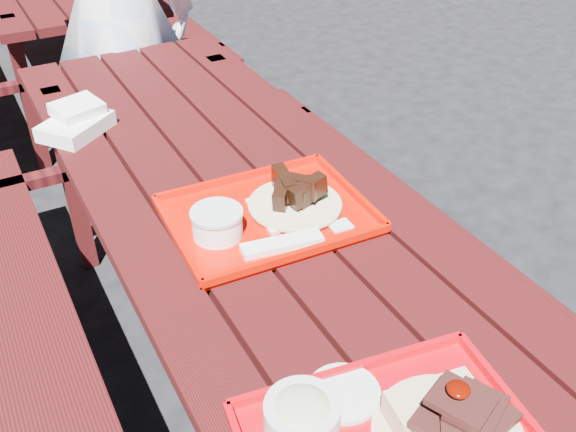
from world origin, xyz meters
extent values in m
plane|color=black|center=(0.00, 0.00, 0.00)|extent=(60.00, 60.00, 0.00)
cube|color=#380C0A|center=(-0.30, 0.00, 0.73)|extent=(0.14, 2.40, 0.04)
cube|color=#380C0A|center=(-0.15, 0.00, 0.73)|extent=(0.14, 2.40, 0.04)
cube|color=#380C0A|center=(0.00, 0.00, 0.73)|extent=(0.14, 2.40, 0.04)
cube|color=#380C0A|center=(0.15, 0.00, 0.73)|extent=(0.14, 2.40, 0.04)
cube|color=#380C0A|center=(0.30, 0.00, 0.73)|extent=(0.14, 2.40, 0.04)
cube|color=#380C0A|center=(-0.58, 0.00, 0.43)|extent=(0.25, 2.40, 0.04)
cube|color=#380C0A|center=(-0.58, 0.84, 0.21)|extent=(0.06, 0.06, 0.42)
cube|color=#380C0A|center=(0.58, 0.00, 0.43)|extent=(0.25, 2.40, 0.04)
cube|color=#380C0A|center=(0.58, 0.84, 0.21)|extent=(0.06, 0.06, 0.42)
cube|color=#380C0A|center=(-0.30, 0.96, 0.38)|extent=(0.06, 0.06, 0.75)
cube|color=#380C0A|center=(0.30, 0.96, 0.38)|extent=(0.06, 0.06, 0.75)
cube|color=#380C0A|center=(0.00, 0.96, 0.43)|extent=(1.40, 0.06, 0.04)
cube|color=#380C0A|center=(0.58, 2.80, 0.43)|extent=(0.25, 2.40, 0.04)
cube|color=#380C0A|center=(0.58, 1.96, 0.21)|extent=(0.06, 0.06, 0.42)
cube|color=#380C0A|center=(0.58, 3.64, 0.21)|extent=(0.06, 0.06, 0.42)
cube|color=#380C0A|center=(-0.30, 1.84, 0.38)|extent=(0.06, 0.06, 0.75)
cube|color=#380C0A|center=(0.30, 1.84, 0.38)|extent=(0.06, 0.06, 0.75)
cube|color=#380C0A|center=(0.00, 1.84, 0.43)|extent=(1.40, 0.06, 0.04)
cube|color=#BA040E|center=(-0.09, -0.55, 0.77)|extent=(0.45, 0.08, 0.02)
cube|color=#BA040E|center=(0.10, -0.76, 0.77)|extent=(0.06, 0.34, 0.02)
cube|color=beige|center=(-0.03, -0.70, 0.80)|extent=(0.16, 0.09, 0.04)
ellipsoid|color=#480700|center=(-0.03, -0.74, 0.89)|extent=(0.04, 0.04, 0.01)
cylinder|color=silver|center=(-0.23, -0.61, 0.79)|extent=(0.12, 0.12, 0.06)
ellipsoid|color=beige|center=(-0.23, -0.61, 0.81)|extent=(0.10, 0.10, 0.05)
cylinder|color=silver|center=(-0.13, -0.59, 0.77)|extent=(0.13, 0.13, 0.01)
cube|color=#CB0C00|center=(0.00, -0.05, 0.76)|extent=(0.47, 0.37, 0.01)
cube|color=#CB0C00|center=(0.01, 0.12, 0.77)|extent=(0.45, 0.03, 0.02)
cube|color=#CB0C00|center=(-0.01, -0.23, 0.77)|extent=(0.45, 0.03, 0.02)
cube|color=#CB0C00|center=(0.22, -0.06, 0.77)|extent=(0.03, 0.35, 0.02)
cube|color=#CB0C00|center=(-0.23, -0.04, 0.77)|extent=(0.03, 0.35, 0.02)
cube|color=white|center=(0.05, -0.06, 0.77)|extent=(0.16, 0.16, 0.01)
cylinder|color=beige|center=(0.07, -0.06, 0.77)|extent=(0.23, 0.23, 0.01)
cylinder|color=white|center=(-0.14, -0.07, 0.79)|extent=(0.11, 0.11, 0.06)
cylinder|color=silver|center=(-0.14, -0.07, 0.82)|extent=(0.12, 0.12, 0.01)
cube|color=white|center=(-0.03, -0.18, 0.77)|extent=(0.19, 0.07, 0.02)
cube|color=silver|center=(0.13, -0.17, 0.76)|extent=(0.05, 0.04, 0.00)
cube|color=white|center=(-0.29, 0.61, 0.77)|extent=(0.24, 0.23, 0.04)
cube|color=white|center=(-0.28, 0.64, 0.81)|extent=(0.16, 0.14, 0.04)
imported|color=#BBDCFE|center=(0.05, 1.34, 0.85)|extent=(0.73, 0.62, 1.70)
camera|label=1|loc=(-0.56, -1.17, 1.64)|focal=40.00mm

